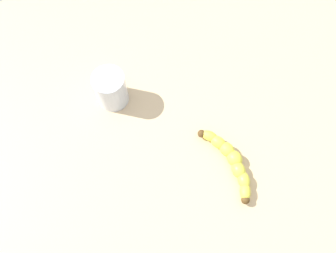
# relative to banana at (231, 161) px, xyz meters

# --- Properties ---
(wooden_tabletop) EXTENTS (1.20, 1.20, 0.03)m
(wooden_tabletop) POSITION_rel_banana_xyz_m (-0.16, -0.00, -0.03)
(wooden_tabletop) COLOR #CFB083
(wooden_tabletop) RESTS_ON ground
(banana) EXTENTS (0.19, 0.07, 0.03)m
(banana) POSITION_rel_banana_xyz_m (0.00, 0.00, 0.00)
(banana) COLOR yellow
(banana) RESTS_ON wooden_tabletop
(smoothie_glass) EXTENTS (0.08, 0.08, 0.10)m
(smoothie_glass) POSITION_rel_banana_xyz_m (-0.30, -0.12, 0.03)
(smoothie_glass) COLOR silver
(smoothie_glass) RESTS_ON wooden_tabletop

